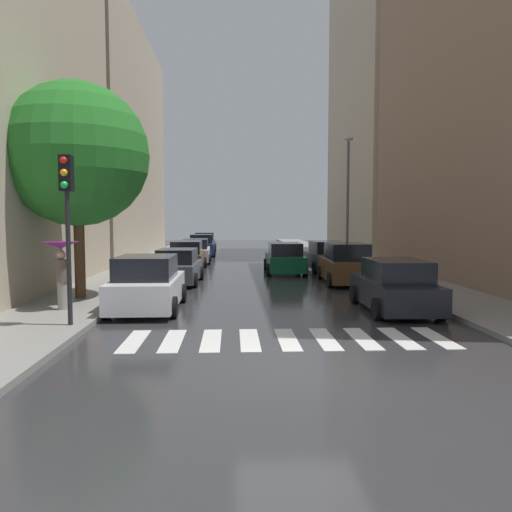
{
  "coord_description": "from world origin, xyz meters",
  "views": [
    {
      "loc": [
        -1.31,
        -9.14,
        2.83
      ],
      "look_at": [
        -0.13,
        14.67,
        1.08
      ],
      "focal_mm": 34.33,
      "sensor_mm": 36.0,
      "label": 1
    }
  ],
  "objects": [
    {
      "name": "crosswalk_stripes",
      "position": [
        -0.0,
        2.23,
        0.01
      ],
      "size": [
        7.65,
        2.2,
        0.01
      ],
      "color": "silver",
      "rests_on": "ground"
    },
    {
      "name": "street_tree_left",
      "position": [
        -6.55,
        7.92,
        5.04
      ],
      "size": [
        4.86,
        4.86,
        7.33
      ],
      "color": "#513823",
      "rests_on": "sidewalk_left"
    },
    {
      "name": "pedestrian_near_tree",
      "position": [
        -6.39,
        5.65,
        1.64
      ],
      "size": [
        1.03,
        1.03,
        2.04
      ],
      "rotation": [
        0.0,
        0.0,
        3.71
      ],
      "color": "gray",
      "rests_on": "sidewalk_left"
    },
    {
      "name": "parked_car_left_third",
      "position": [
        -3.8,
        18.15,
        0.79
      ],
      "size": [
        2.03,
        4.71,
        1.68
      ],
      "rotation": [
        0.0,
        0.0,
        1.58
      ],
      "color": "brown",
      "rests_on": "ground"
    },
    {
      "name": "parked_car_left_sixth",
      "position": [
        -3.82,
        35.97,
        0.79
      ],
      "size": [
        2.17,
        4.09,
        1.68
      ],
      "rotation": [
        0.0,
        0.0,
        1.59
      ],
      "color": "#474C51",
      "rests_on": "ground"
    },
    {
      "name": "parked_car_left_nearest",
      "position": [
        -3.96,
        6.2,
        0.8
      ],
      "size": [
        2.13,
        4.17,
        1.72
      ],
      "rotation": [
        0.0,
        0.0,
        1.57
      ],
      "color": "silver",
      "rests_on": "ground"
    },
    {
      "name": "lamp_post_right",
      "position": [
        5.55,
        19.66,
        4.48
      ],
      "size": [
        0.6,
        0.28,
        7.58
      ],
      "color": "#595B60",
      "rests_on": "sidewalk_right"
    },
    {
      "name": "building_right_mid",
      "position": [
        11.0,
        30.63,
        12.04
      ],
      "size": [
        6.0,
        15.33,
        24.09
      ],
      "primitive_type": "cube",
      "color": "#B2A38C",
      "rests_on": "ground"
    },
    {
      "name": "parked_car_right_nearest",
      "position": [
        3.73,
        5.67,
        0.76
      ],
      "size": [
        2.1,
        4.31,
        1.61
      ],
      "rotation": [
        0.0,
        0.0,
        1.55
      ],
      "color": "black",
      "rests_on": "ground"
    },
    {
      "name": "traffic_light_left_corner",
      "position": [
        -5.45,
        3.42,
        3.29
      ],
      "size": [
        0.3,
        0.42,
        4.3
      ],
      "color": "black",
      "rests_on": "sidewalk_left"
    },
    {
      "name": "sidewalk_right",
      "position": [
        6.5,
        24.0,
        0.07
      ],
      "size": [
        3.0,
        72.0,
        0.15
      ],
      "primitive_type": "cube",
      "color": "gray",
      "rests_on": "ground"
    },
    {
      "name": "sidewalk_left",
      "position": [
        -6.5,
        24.0,
        0.07
      ],
      "size": [
        3.0,
        72.0,
        0.15
      ],
      "primitive_type": "cube",
      "color": "gray",
      "rests_on": "ground"
    },
    {
      "name": "parked_car_right_second",
      "position": [
        3.78,
        12.41,
        0.84
      ],
      "size": [
        2.18,
        4.54,
        1.81
      ],
      "rotation": [
        0.0,
        0.0,
        1.54
      ],
      "color": "brown",
      "rests_on": "ground"
    },
    {
      "name": "parked_car_left_fifth",
      "position": [
        -3.7,
        29.55,
        0.8
      ],
      "size": [
        2.24,
        4.27,
        1.71
      ],
      "rotation": [
        0.0,
        0.0,
        1.6
      ],
      "color": "navy",
      "rests_on": "ground"
    },
    {
      "name": "parked_car_left_fourth",
      "position": [
        -3.72,
        23.46,
        0.75
      ],
      "size": [
        2.1,
        4.78,
        1.59
      ],
      "rotation": [
        0.0,
        0.0,
        1.6
      ],
      "color": "silver",
      "rests_on": "ground"
    },
    {
      "name": "building_left_mid",
      "position": [
        -11.0,
        29.48,
        8.63
      ],
      "size": [
        6.0,
        21.33,
        17.27
      ],
      "primitive_type": "cube",
      "color": "#B2A38C",
      "rests_on": "ground"
    },
    {
      "name": "parked_car_right_third",
      "position": [
        3.94,
        17.67,
        0.78
      ],
      "size": [
        2.24,
        4.25,
        1.68
      ],
      "rotation": [
        0.0,
        0.0,
        1.62
      ],
      "color": "#474C51",
      "rests_on": "ground"
    },
    {
      "name": "parked_car_left_second",
      "position": [
        -3.7,
        12.6,
        0.74
      ],
      "size": [
        2.1,
        4.18,
        1.56
      ],
      "rotation": [
        0.0,
        0.0,
        1.53
      ],
      "color": "#474C51",
      "rests_on": "ground"
    },
    {
      "name": "ground_plane",
      "position": [
        0.0,
        24.0,
        -0.02
      ],
      "size": [
        28.0,
        72.0,
        0.04
      ],
      "primitive_type": "cube",
      "color": "#2F2F32"
    },
    {
      "name": "car_midroad",
      "position": [
        1.52,
        16.84,
        0.76
      ],
      "size": [
        2.13,
        4.61,
        1.63
      ],
      "rotation": [
        0.0,
        0.0,
        1.55
      ],
      "color": "#0C4C2D",
      "rests_on": "ground"
    }
  ]
}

